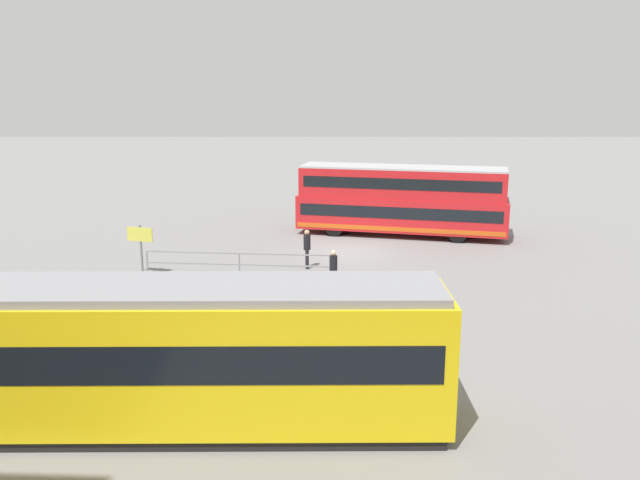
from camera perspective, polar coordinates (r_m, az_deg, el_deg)
ground_plane at (r=32.76m, az=2.61°, el=-0.98°), size 160.00×160.00×0.00m
double_decker_bus at (r=36.20m, az=7.16°, el=3.48°), size 11.76×5.14×3.85m
tram_yellow at (r=16.35m, az=-17.62°, el=-9.56°), size 15.84×2.75×3.56m
pedestrian_near_railing at (r=29.38m, az=-1.15°, el=-0.53°), size 0.36×0.36×1.80m
pedestrian_crossing at (r=26.00m, az=1.18°, el=-2.46°), size 0.43×0.43×1.73m
pedestrian_railing at (r=28.32m, az=-7.12°, el=-1.78°), size 8.28×0.82×1.08m
info_sign at (r=29.29m, az=-15.51°, el=-0.02°), size 1.18×0.38×2.23m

